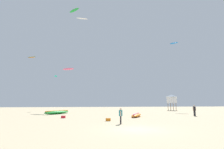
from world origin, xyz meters
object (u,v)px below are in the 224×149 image
Objects in this scene: kite_aloft_2 at (82,18)px; kite_aloft_5 at (56,76)px; kite_grounded_mid at (136,115)px; kite_grounded_near at (57,112)px; kite_aloft_4 at (174,43)px; lifeguard_tower at (172,99)px; kite_aloft_0 at (32,57)px; person_midground at (194,110)px; kite_aloft_3 at (68,69)px; cooler_box at (63,117)px; person_foreground at (121,115)px; kite_aloft_1 at (74,10)px; gear_bag at (108,120)px.

kite_aloft_2 is 18.80m from kite_aloft_5.
kite_aloft_2 is at bearing 141.50° from kite_grounded_mid.
kite_grounded_near is 40.14m from kite_aloft_4.
kite_aloft_5 reaches higher than kite_grounded_near.
lifeguard_tower is 39.15m from kite_aloft_0.
kite_aloft_0 reaches higher than lifeguard_tower.
kite_aloft_2 is (-18.79, 6.85, 18.19)m from person_midground.
cooler_box is at bearing -83.55° from kite_aloft_3.
person_foreground is 0.71× the size of kite_aloft_4.
kite_aloft_0 is at bearing 127.39° from kite_grounded_near.
kite_aloft_3 reaches higher than person_foreground.
person_foreground is at bearing -66.19° from kite_aloft_5.
kite_aloft_0 is at bearing 174.75° from kite_aloft_1.
lifeguard_tower is 32.03m from kite_aloft_5.
kite_aloft_2 reaches higher than gear_bag.
person_foreground reaches higher than kite_grounded_mid.
kite_aloft_5 is (-3.42, 13.68, 8.83)m from kite_grounded_near.
kite_aloft_5 reaches higher than gear_bag.
cooler_box is 7.32m from gear_bag.
kite_grounded_mid is 21.51m from kite_aloft_3.
kite_aloft_3 is (-0.31, -4.52, -17.70)m from kite_aloft_1.
cooler_box is 27.75m from kite_aloft_0.
kite_aloft_1 is (-1.42, 19.82, 27.48)m from cooler_box.
person_midground is 30.32m from kite_aloft_4.
kite_grounded_near reaches higher than cooler_box.
person_midground is 0.75× the size of kite_aloft_4.
kite_aloft_2 is at bearing -61.62° from kite_aloft_5.
lifeguard_tower reaches higher than cooler_box.
gear_bag is at bearing -36.02° from cooler_box.
cooler_box is 0.23× the size of kite_aloft_2.
kite_aloft_3 is at bearing -57.62° from kite_aloft_5.
kite_grounded_mid is at bearing -38.50° from kite_aloft_2.
kite_aloft_2 is at bearing 77.93° from cooler_box.
kite_aloft_5 reaches higher than person_foreground.
kite_aloft_4 is (27.47, 14.83, 1.15)m from kite_aloft_2.
person_foreground is 18.03m from kite_grounded_near.
kite_aloft_1 is (-7.34, 24.13, 27.48)m from gear_bag.
cooler_box is (-25.42, -18.74, -2.89)m from lifeguard_tower.
kite_aloft_5 is (-35.02, -0.85, -11.20)m from kite_aloft_4.
person_midground is at bearing -17.33° from kite_grounded_near.
gear_bag is (-1.03, 2.92, -0.79)m from person_foreground.
kite_aloft_0 is at bearing 120.22° from cooler_box.
gear_bag is at bearing -65.72° from kite_aloft_5.
kite_aloft_2 is 1.05× the size of kite_aloft_4.
kite_aloft_3 is 1.52× the size of kite_aloft_5.
person_foreground is 0.46× the size of kite_aloft_1.
cooler_box and gear_bag have the same top height.
kite_grounded_near is (-22.92, 7.15, -0.69)m from person_midground.
kite_aloft_3 reaches higher than kite_aloft_5.
kite_grounded_mid is 1.84× the size of kite_aloft_2.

